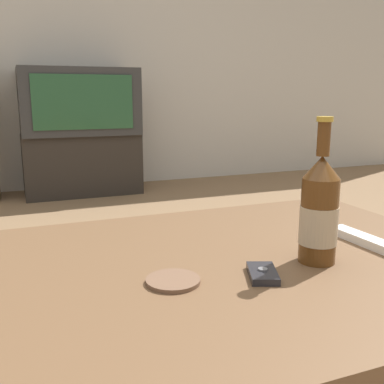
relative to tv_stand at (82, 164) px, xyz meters
name	(u,v)px	position (x,y,z in m)	size (l,w,h in m)	color
back_wall	(47,23)	(-0.17, 0.29, 1.07)	(8.00, 0.05, 2.60)	beige
coffee_table	(191,290)	(-0.17, -2.74, 0.14)	(1.31, 0.82, 0.42)	brown
tv_stand	(82,164)	(0.00, 0.00, 0.00)	(0.87, 0.43, 0.46)	#28231E
television	(79,102)	(0.00, 0.00, 0.48)	(0.86, 0.50, 0.49)	#2D2D2D
beer_bottle	(319,212)	(0.08, -2.81, 0.30)	(0.08, 0.08, 0.30)	#563314
cell_phone	(263,273)	(-0.06, -2.84, 0.20)	(0.08, 0.10, 0.02)	#232328
remote_control	(363,239)	(0.26, -2.75, 0.20)	(0.05, 0.19, 0.02)	white
coaster	(173,281)	(-0.23, -2.80, 0.20)	(0.10, 0.10, 0.01)	brown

